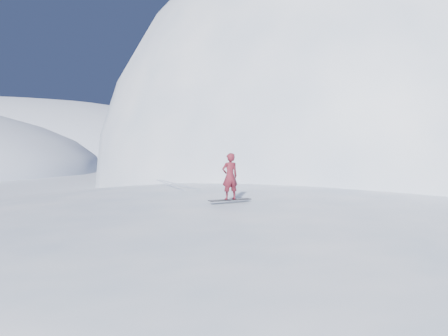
% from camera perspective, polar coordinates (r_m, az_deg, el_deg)
% --- Properties ---
extents(ground, '(400.00, 400.00, 0.00)m').
position_cam_1_polar(ground, '(15.80, 2.21, -12.77)').
color(ground, white).
rests_on(ground, ground).
extents(near_ridge, '(36.00, 28.00, 4.80)m').
position_cam_1_polar(near_ridge, '(18.86, 2.90, -10.16)').
color(near_ridge, white).
rests_on(near_ridge, ground).
extents(summit_peak, '(60.00, 56.00, 56.00)m').
position_cam_1_polar(summit_peak, '(48.39, 20.13, -2.27)').
color(summit_peak, white).
rests_on(summit_peak, ground).
extents(peak_shoulder, '(28.00, 24.00, 18.00)m').
position_cam_1_polar(peak_shoulder, '(37.61, 9.46, -3.60)').
color(peak_shoulder, white).
rests_on(peak_shoulder, ground).
extents(far_ridge_c, '(140.00, 90.00, 36.00)m').
position_cam_1_polar(far_ridge_c, '(129.96, -28.31, 0.75)').
color(far_ridge_c, white).
rests_on(far_ridge_c, ground).
extents(wind_bumps, '(16.00, 14.40, 1.00)m').
position_cam_1_polar(wind_bumps, '(17.68, -1.31, -11.05)').
color(wind_bumps, white).
rests_on(wind_bumps, ground).
extents(snowboard, '(1.62, 0.63, 0.03)m').
position_cam_1_polar(snowboard, '(14.28, 0.85, -4.57)').
color(snowboard, black).
rests_on(snowboard, near_ridge).
extents(snowboarder, '(0.68, 0.52, 1.66)m').
position_cam_1_polar(snowboarder, '(14.19, 0.85, -1.20)').
color(snowboarder, maroon).
rests_on(snowboarder, snowboard).
extents(board_tracks, '(1.69, 5.94, 0.04)m').
position_cam_1_polar(board_tracks, '(20.45, -7.31, -2.28)').
color(board_tracks, silver).
rests_on(board_tracks, ground).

